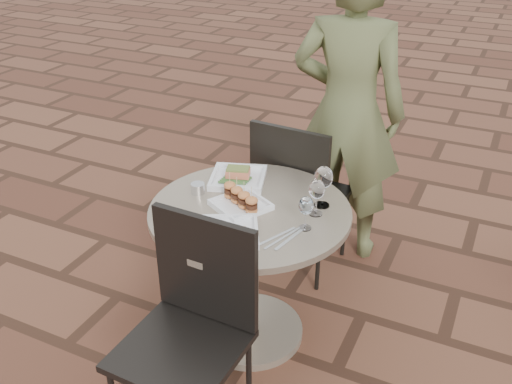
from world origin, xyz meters
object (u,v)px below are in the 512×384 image
at_px(diner, 348,113).
at_px(chair_near, 193,315).
at_px(cafe_table, 250,254).
at_px(chair_far, 297,187).
at_px(plate_sliders, 241,201).
at_px(plate_tuna, 229,232).
at_px(plate_salmon, 238,177).

bearing_deg(diner, chair_near, 79.82).
distance_m(cafe_table, chair_near, 0.54).
distance_m(chair_far, plate_sliders, 0.63).
distance_m(diner, plate_tuna, 1.19).
height_order(cafe_table, chair_near, chair_near).
bearing_deg(cafe_table, plate_salmon, 128.42).
relative_size(cafe_table, chair_near, 0.97).
distance_m(plate_sliders, plate_tuna, 0.23).
xyz_separation_m(chair_near, diner, (0.12, 1.49, 0.32)).
bearing_deg(chair_near, chair_far, 93.03).
bearing_deg(plate_sliders, plate_salmon, 119.80).
distance_m(chair_near, plate_salmon, 0.80).
relative_size(chair_near, plate_tuna, 2.89).
xyz_separation_m(cafe_table, plate_sliders, (-0.04, -0.01, 0.28)).
bearing_deg(chair_near, diner, 87.17).
distance_m(chair_near, plate_tuna, 0.37).
xyz_separation_m(plate_sliders, plate_tuna, (0.06, -0.22, -0.02)).
bearing_deg(plate_salmon, plate_sliders, -60.20).
bearing_deg(diner, cafe_table, 76.07).
height_order(cafe_table, plate_sliders, plate_sliders).
xyz_separation_m(cafe_table, chair_far, (-0.00, 0.58, 0.07)).
bearing_deg(chair_near, plate_salmon, 105.73).
bearing_deg(plate_sliders, diner, 79.27).
xyz_separation_m(cafe_table, chair_near, (0.02, -0.54, 0.07)).
xyz_separation_m(cafe_table, plate_tuna, (0.02, -0.23, 0.26)).
bearing_deg(cafe_table, chair_far, 90.47).
relative_size(chair_far, plate_sliders, 3.18).
xyz_separation_m(diner, plate_tuna, (-0.12, -1.18, -0.13)).
bearing_deg(cafe_table, diner, 81.61).
bearing_deg(plate_sliders, chair_far, 86.45).
height_order(chair_far, plate_salmon, chair_far).
bearing_deg(chair_far, plate_sliders, 90.35).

